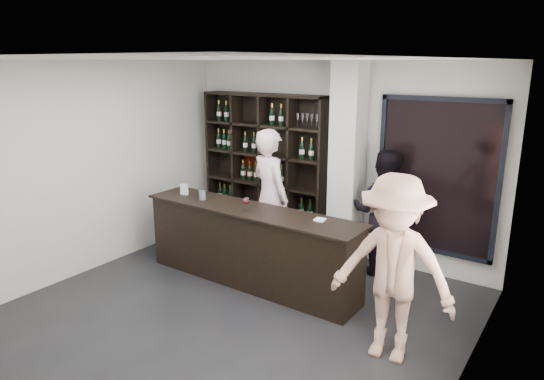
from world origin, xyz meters
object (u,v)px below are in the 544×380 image
Objects in this scene: customer at (393,269)px; taster_pink at (270,197)px; wine_shelf at (265,169)px; taster_black at (383,213)px; tasting_counter at (250,246)px.

taster_pink is at bearing 146.21° from customer.
wine_shelf is at bearing -28.84° from taster_pink.
taster_black is 0.93× the size of customer.
tasting_counter is 1.59× the size of taster_pink.
taster_pink reaches higher than taster_black.
wine_shelf is 1.27× the size of customer.
wine_shelf reaches higher than tasting_counter.
tasting_counter is at bearing 125.81° from taster_pink.
taster_pink is at bearing 105.69° from tasting_counter.
taster_pink is 2.69m from customer.
tasting_counter is 1.87m from taster_black.
wine_shelf reaches higher than customer.
taster_pink is (0.60, -0.72, -0.21)m from wine_shelf.
wine_shelf is at bearing 119.57° from tasting_counter.
wine_shelf is 1.80m from tasting_counter.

